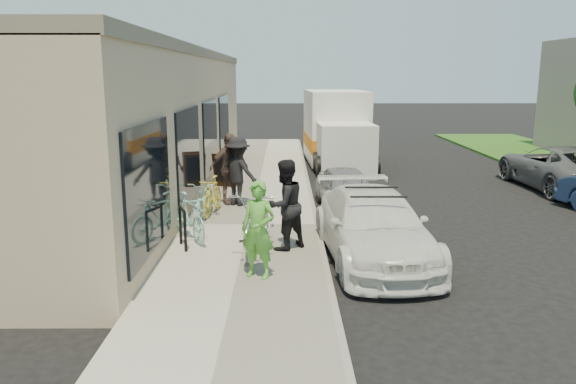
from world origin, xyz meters
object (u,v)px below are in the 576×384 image
object	(u,v)px
bike_rack	(183,224)
moving_truck	(337,133)
woman_rider	(258,230)
sandwich_board	(225,169)
cruiser_bike_b	(205,199)
bystander_a	(238,171)
sedan_silver	(347,189)
tandem_bike	(258,220)
bystander_b	(229,169)
sedan_white	(373,226)
cruiser_bike_a	(189,217)
man_standing	(285,205)
far_car_gray	(558,167)
cruiser_bike_c	(212,196)

from	to	relation	value
bike_rack	moving_truck	size ratio (longest dim) A/B	0.14
bike_rack	woman_rider	distance (m)	2.27
sandwich_board	cruiser_bike_b	size ratio (longest dim) A/B	0.60
woman_rider	bystander_a	size ratio (longest dim) A/B	0.92
sedan_silver	bystander_a	distance (m)	2.87
tandem_bike	bystander_b	bearing A→B (deg)	110.60
sedan_white	cruiser_bike_a	xyz separation A→B (m)	(-3.65, 0.84, -0.02)
woman_rider	cruiser_bike_b	size ratio (longest dim) A/B	0.97
sedan_silver	woman_rider	bearing A→B (deg)	-116.71
man_standing	cruiser_bike_a	xyz separation A→B (m)	(-1.95, 0.66, -0.40)
man_standing	bystander_a	xyz separation A→B (m)	(-1.20, 3.73, 0.01)
sedan_white	cruiser_bike_b	distance (m)	4.48
sandwich_board	far_car_gray	distance (m)	10.28
woman_rider	bystander_a	world-z (taller)	bystander_a
cruiser_bike_a	far_car_gray	bearing A→B (deg)	-1.33
moving_truck	woman_rider	distance (m)	13.00
moving_truck	sandwich_board	bearing A→B (deg)	-130.12
sedan_white	cruiser_bike_b	xyz separation A→B (m)	(-3.59, 2.69, -0.06)
cruiser_bike_a	man_standing	bearing A→B (deg)	-49.53
bike_rack	bystander_a	bearing A→B (deg)	77.88
sedan_silver	man_standing	distance (m)	4.17
bike_rack	man_standing	xyz separation A→B (m)	(1.99, -0.07, 0.39)
sedan_silver	bystander_b	distance (m)	3.12
far_car_gray	bystander_b	xyz separation A→B (m)	(-9.93, -2.67, 0.41)
man_standing	cruiser_bike_a	size ratio (longest dim) A/B	1.11
sedan_silver	cruiser_bike_c	xyz separation A→B (m)	(-3.37, -1.04, 0.05)
bystander_a	man_standing	bearing A→B (deg)	140.15
bystander_a	sandwich_board	bearing A→B (deg)	-44.42
moving_truck	tandem_bike	distance (m)	11.59
cruiser_bike_c	bystander_a	bearing A→B (deg)	69.10
bike_rack	bystander_b	distance (m)	3.92
sedan_silver	woman_rider	world-z (taller)	woman_rider
moving_truck	cruiser_bike_b	xyz separation A→B (m)	(-3.93, -8.70, -0.67)
cruiser_bike_c	sedan_silver	bearing A→B (deg)	25.92
sedan_white	tandem_bike	distance (m)	2.22
sedan_silver	tandem_bike	world-z (taller)	tandem_bike
woman_rider	bystander_b	bearing A→B (deg)	124.83
woman_rider	man_standing	world-z (taller)	man_standing
sedan_white	far_car_gray	xyz separation A→B (m)	(6.78, 6.78, 0.02)
moving_truck	bystander_a	size ratio (longest dim) A/B	3.32
cruiser_bike_b	bystander_a	world-z (taller)	bystander_a
cruiser_bike_c	cruiser_bike_b	bearing A→B (deg)	-109.67
sedan_silver	bystander_a	xyz separation A→B (m)	(-2.82, -0.08, 0.48)
sedan_white	woman_rider	size ratio (longest dim) A/B	2.81
sandwich_board	sedan_silver	world-z (taller)	sandwich_board
far_car_gray	cruiser_bike_a	world-z (taller)	far_car_gray
tandem_bike	cruiser_bike_c	world-z (taller)	tandem_bike
cruiser_bike_b	woman_rider	bearing A→B (deg)	-66.20
sedan_silver	bystander_a	bearing A→B (deg)	175.85
bike_rack	cruiser_bike_c	distance (m)	2.72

